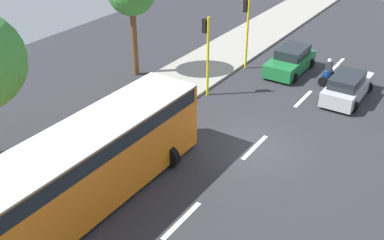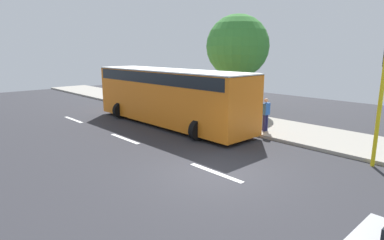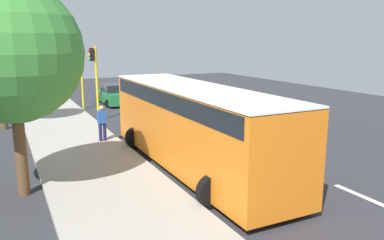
{
  "view_description": "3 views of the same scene",
  "coord_description": "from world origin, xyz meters",
  "px_view_note": "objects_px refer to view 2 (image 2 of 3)",
  "views": [
    {
      "loc": [
        -7.57,
        16.84,
        11.63
      ],
      "look_at": [
        2.18,
        1.99,
        1.71
      ],
      "focal_mm": 43.67,
      "sensor_mm": 36.0,
      "label": 1
    },
    {
      "loc": [
        -7.71,
        -7.06,
        4.15
      ],
      "look_at": [
        1.85,
        3.19,
        1.11
      ],
      "focal_mm": 29.64,
      "sensor_mm": 36.0,
      "label": 2
    },
    {
      "loc": [
        9.93,
        19.71,
        4.87
      ],
      "look_at": [
        1.61,
        3.0,
        0.96
      ],
      "focal_mm": 36.07,
      "sensor_mm": 36.0,
      "label": 3
    }
  ],
  "objects_px": {
    "pedestrian_near_signal": "(266,114)",
    "traffic_light_corner": "(383,87)",
    "street_tree_north": "(238,46)",
    "city_bus": "(169,93)"
  },
  "relations": [
    {
      "from": "city_bus",
      "to": "pedestrian_near_signal",
      "type": "distance_m",
      "value": 5.54
    },
    {
      "from": "pedestrian_near_signal",
      "to": "street_tree_north",
      "type": "bearing_deg",
      "value": 53.09
    },
    {
      "from": "pedestrian_near_signal",
      "to": "traffic_light_corner",
      "type": "relative_size",
      "value": 0.38
    },
    {
      "from": "street_tree_north",
      "to": "traffic_light_corner",
      "type": "bearing_deg",
      "value": -114.34
    },
    {
      "from": "pedestrian_near_signal",
      "to": "street_tree_north",
      "type": "relative_size",
      "value": 0.26
    },
    {
      "from": "city_bus",
      "to": "pedestrian_near_signal",
      "type": "xyz_separation_m",
      "value": [
        2.28,
        -4.99,
        -0.79
      ]
    },
    {
      "from": "traffic_light_corner",
      "to": "street_tree_north",
      "type": "xyz_separation_m",
      "value": [
        4.72,
        10.43,
        1.55
      ]
    },
    {
      "from": "pedestrian_near_signal",
      "to": "city_bus",
      "type": "bearing_deg",
      "value": 114.54
    },
    {
      "from": "street_tree_north",
      "to": "pedestrian_near_signal",
      "type": "bearing_deg",
      "value": -126.91
    },
    {
      "from": "city_bus",
      "to": "traffic_light_corner",
      "type": "xyz_separation_m",
      "value": [
        1.31,
        -10.43,
        1.08
      ]
    }
  ]
}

